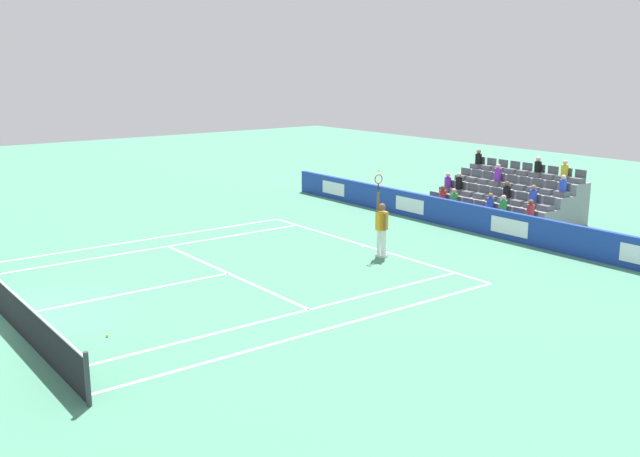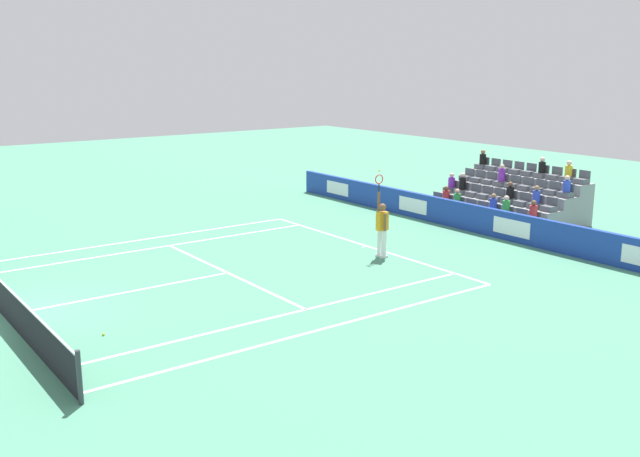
{
  "view_description": "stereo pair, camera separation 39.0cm",
  "coord_description": "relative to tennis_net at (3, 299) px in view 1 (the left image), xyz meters",
  "views": [
    {
      "loc": [
        -18.24,
        4.01,
        6.2
      ],
      "look_at": [
        -0.68,
        -9.37,
        1.1
      ],
      "focal_mm": 40.37,
      "sensor_mm": 36.0,
      "label": 1
    },
    {
      "loc": [
        -18.47,
        3.7,
        6.2
      ],
      "look_at": [
        -0.68,
        -9.37,
        1.1
      ],
      "focal_mm": 40.37,
      "sensor_mm": 36.0,
      "label": 2
    }
  ],
  "objects": [
    {
      "name": "line_doubles_sideline_left",
      "position": [
        5.49,
        -5.95,
        -0.49
      ],
      "size": [
        0.1,
        11.89,
        0.01
      ],
      "primitive_type": "cube",
      "color": "white",
      "rests_on": "ground"
    },
    {
      "name": "line_baseline",
      "position": [
        0.0,
        -11.89,
        -0.49
      ],
      "size": [
        10.97,
        0.1,
        0.01
      ],
      "primitive_type": "cube",
      "color": "white",
      "rests_on": "ground"
    },
    {
      "name": "line_doubles_sideline_right",
      "position": [
        -5.49,
        -5.95,
        -0.49
      ],
      "size": [
        0.1,
        11.89,
        0.01
      ],
      "primitive_type": "cube",
      "color": "white",
      "rests_on": "ground"
    },
    {
      "name": "stadium_stand",
      "position": [
        -0.0,
        -19.46,
        0.2
      ],
      "size": [
        5.58,
        3.8,
        2.51
      ],
      "color": "gray",
      "rests_on": "ground"
    },
    {
      "name": "loose_tennis_ball",
      "position": [
        -2.8,
        -1.55,
        -0.46
      ],
      "size": [
        0.07,
        0.07,
        0.07
      ],
      "primitive_type": "sphere",
      "color": "#D1E533",
      "rests_on": "ground"
    },
    {
      "name": "ground_plane",
      "position": [
        0.0,
        0.0,
        -0.49
      ],
      "size": [
        80.0,
        80.0,
        0.0
      ],
      "primitive_type": "plane",
      "color": "#47896B"
    },
    {
      "name": "line_service",
      "position": [
        0.0,
        -6.4,
        -0.49
      ],
      "size": [
        8.23,
        0.1,
        0.01
      ],
      "primitive_type": "cube",
      "color": "white",
      "rests_on": "ground"
    },
    {
      "name": "tennis_net",
      "position": [
        0.0,
        0.0,
        0.0
      ],
      "size": [
        11.97,
        0.1,
        1.07
      ],
      "color": "#33383D",
      "rests_on": "ground"
    },
    {
      "name": "line_singles_sideline_right",
      "position": [
        -4.12,
        -5.95,
        -0.49
      ],
      "size": [
        0.1,
        11.89,
        0.01
      ],
      "primitive_type": "cube",
      "color": "white",
      "rests_on": "ground"
    },
    {
      "name": "sponsor_barrier",
      "position": [
        0.0,
        -16.53,
        0.02
      ],
      "size": [
        20.16,
        0.22,
        1.03
      ],
      "color": "#193899",
      "rests_on": "ground"
    },
    {
      "name": "line_singles_sideline_left",
      "position": [
        4.12,
        -5.95,
        -0.49
      ],
      "size": [
        0.1,
        11.89,
        0.01
      ],
      "primitive_type": "cube",
      "color": "white",
      "rests_on": "ground"
    },
    {
      "name": "line_centre_service",
      "position": [
        0.0,
        -3.2,
        -0.49
      ],
      "size": [
        0.1,
        6.4,
        0.01
      ],
      "primitive_type": "cube",
      "color": "white",
      "rests_on": "ground"
    },
    {
      "name": "line_centre_mark",
      "position": [
        0.0,
        -11.79,
        -0.49
      ],
      "size": [
        0.1,
        0.2,
        0.01
      ],
      "primitive_type": "cube",
      "color": "white",
      "rests_on": "ground"
    },
    {
      "name": "tennis_player",
      "position": [
        -1.36,
        -11.37,
        0.5
      ],
      "size": [
        0.52,
        0.38,
        2.85
      ],
      "color": "white",
      "rests_on": "ground"
    }
  ]
}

